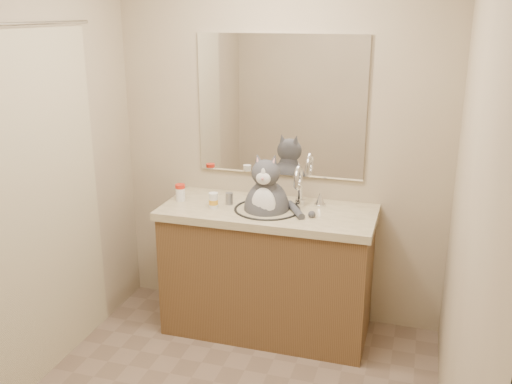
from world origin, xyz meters
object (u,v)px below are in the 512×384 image
pill_bottle_redcap (180,192)px  cat (267,206)px  pill_bottle_orange (213,201)px  grey_canister (229,199)px

pill_bottle_redcap → cat: bearing=-0.5°
pill_bottle_redcap → pill_bottle_orange: pill_bottle_redcap is taller
pill_bottle_orange → grey_canister: bearing=53.6°
pill_bottle_orange → grey_canister: 0.12m
cat → pill_bottle_redcap: 0.59m
cat → pill_bottle_redcap: size_ratio=5.21×
pill_bottle_redcap → pill_bottle_orange: (0.26, -0.08, -0.01)m
cat → grey_canister: (-0.26, 0.02, 0.01)m
cat → pill_bottle_redcap: (-0.59, 0.01, 0.03)m
cat → pill_bottle_orange: size_ratio=5.74×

